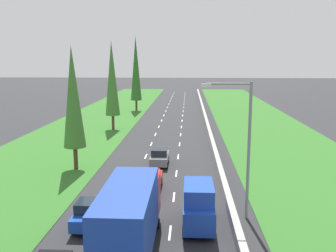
{
  "coord_description": "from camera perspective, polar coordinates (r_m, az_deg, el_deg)",
  "views": [
    {
      "loc": [
        2.79,
        -0.28,
        10.39
      ],
      "look_at": [
        -0.05,
        51.79,
        1.07
      ],
      "focal_mm": 40.29,
      "sensor_mm": 36.0,
      "label": 1
    }
  ],
  "objects": [
    {
      "name": "ground_plane",
      "position": [
        61.24,
        0.46,
        0.37
      ],
      "size": [
        300.0,
        300.0,
        0.0
      ],
      "primitive_type": "plane",
      "color": "#28282B",
      "rests_on": "ground"
    },
    {
      "name": "grass_verge_left",
      "position": [
        63.09,
        -11.09,
        0.48
      ],
      "size": [
        14.0,
        140.0,
        0.04
      ],
      "primitive_type": "cube",
      "color": "#2D6623",
      "rests_on": "ground"
    },
    {
      "name": "grass_verge_right",
      "position": [
        62.25,
        13.77,
        0.25
      ],
      "size": [
        14.0,
        140.0,
        0.04
      ],
      "primitive_type": "cube",
      "color": "#2D6623",
      "rests_on": "ground"
    },
    {
      "name": "median_barrier",
      "position": [
        61.17,
        5.8,
        0.71
      ],
      "size": [
        0.44,
        120.0,
        0.85
      ],
      "primitive_type": "cube",
      "color": "#9E9B93",
      "rests_on": "ground"
    },
    {
      "name": "lane_markings",
      "position": [
        61.24,
        0.46,
        0.37
      ],
      "size": [
        3.64,
        116.0,
        0.01
      ],
      "color": "white",
      "rests_on": "ground"
    },
    {
      "name": "blue_box_truck_centre_lane",
      "position": [
        20.3,
        -5.66,
        -13.75
      ],
      "size": [
        2.46,
        9.4,
        4.18
      ],
      "color": "black",
      "rests_on": "ground"
    },
    {
      "name": "red_sedan_centre_lane",
      "position": [
        30.28,
        -2.81,
        -8.31
      ],
      "size": [
        1.82,
        4.5,
        1.64
      ],
      "color": "red",
      "rests_on": "ground"
    },
    {
      "name": "blue_van_right_lane",
      "position": [
        24.15,
        4.62,
        -11.74
      ],
      "size": [
        1.96,
        4.9,
        2.82
      ],
      "color": "#1E47B7",
      "rests_on": "ground"
    },
    {
      "name": "grey_hatchback_centre_lane",
      "position": [
        37.25,
        -1.28,
        -4.72
      ],
      "size": [
        1.74,
        3.9,
        1.72
      ],
      "color": "slate",
      "rests_on": "ground"
    },
    {
      "name": "blue_hatchback_left_lane",
      "position": [
        24.76,
        -11.66,
        -12.77
      ],
      "size": [
        1.74,
        3.9,
        1.72
      ],
      "color": "#1E47B7",
      "rests_on": "ground"
    },
    {
      "name": "poplar_tree_second",
      "position": [
        35.91,
        -14.17,
        4.19
      ],
      "size": [
        2.09,
        2.09,
        11.62
      ],
      "color": "#4C3823",
      "rests_on": "ground"
    },
    {
      "name": "poplar_tree_third",
      "position": [
        55.71,
        -8.47,
        7.11
      ],
      "size": [
        2.13,
        2.13,
        13.01
      ],
      "color": "#4C3823",
      "rests_on": "ground"
    },
    {
      "name": "poplar_tree_fourth",
      "position": [
        75.85,
        -4.88,
        8.65
      ],
      "size": [
        2.17,
        2.17,
        14.84
      ],
      "color": "#4C3823",
      "rests_on": "ground"
    },
    {
      "name": "street_light_mast",
      "position": [
        24.56,
        11.38,
        -2.19
      ],
      "size": [
        3.2,
        0.28,
        9.0
      ],
      "color": "gray",
      "rests_on": "ground"
    }
  ]
}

